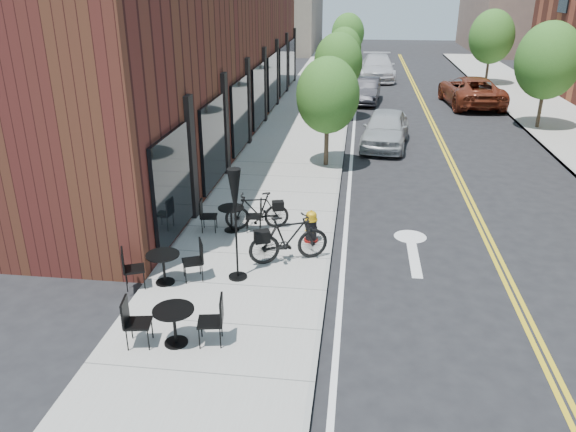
{
  "coord_description": "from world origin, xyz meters",
  "views": [
    {
      "loc": [
        0.5,
        -10.46,
        6.18
      ],
      "look_at": [
        -1.08,
        1.9,
        1.0
      ],
      "focal_mm": 35.0,
      "sensor_mm": 36.0,
      "label": 1
    }
  ],
  "objects_px": {
    "bicycle_left": "(257,211)",
    "bistro_set_a": "(164,264)",
    "bistro_set_b": "(174,321)",
    "patio_umbrella": "(235,201)",
    "parked_car_a": "(386,129)",
    "parked_car_far": "(471,91)",
    "fire_hydrant": "(311,226)",
    "bistro_set_c": "(231,215)",
    "parked_car_b": "(366,90)",
    "parked_car_c": "(377,67)",
    "bicycle_right": "(289,239)"
  },
  "relations": [
    {
      "from": "bicycle_left",
      "to": "parked_car_c",
      "type": "xyz_separation_m",
      "value": [
        3.65,
        26.61,
        0.19
      ]
    },
    {
      "from": "parked_car_c",
      "to": "parked_car_b",
      "type": "bearing_deg",
      "value": -95.92
    },
    {
      "from": "parked_car_a",
      "to": "bicycle_left",
      "type": "bearing_deg",
      "value": -104.39
    },
    {
      "from": "patio_umbrella",
      "to": "parked_car_b",
      "type": "height_order",
      "value": "patio_umbrella"
    },
    {
      "from": "parked_car_b",
      "to": "parked_car_c",
      "type": "distance_m",
      "value": 8.37
    },
    {
      "from": "bistro_set_b",
      "to": "fire_hydrant",
      "type": "bearing_deg",
      "value": 56.83
    },
    {
      "from": "fire_hydrant",
      "to": "bistro_set_b",
      "type": "xyz_separation_m",
      "value": [
        -2.04,
        -4.69,
        0.07
      ]
    },
    {
      "from": "patio_umbrella",
      "to": "bistro_set_c",
      "type": "bearing_deg",
      "value": 105.51
    },
    {
      "from": "parked_car_c",
      "to": "bistro_set_c",
      "type": "bearing_deg",
      "value": -99.53
    },
    {
      "from": "bicycle_left",
      "to": "parked_car_a",
      "type": "height_order",
      "value": "parked_car_a"
    },
    {
      "from": "bistro_set_b",
      "to": "patio_umbrella",
      "type": "distance_m",
      "value": 2.96
    },
    {
      "from": "bicycle_right",
      "to": "bistro_set_a",
      "type": "xyz_separation_m",
      "value": [
        -2.55,
        -1.38,
        -0.12
      ]
    },
    {
      "from": "bistro_set_b",
      "to": "bicycle_left",
      "type": "bearing_deg",
      "value": 74.36
    },
    {
      "from": "bistro_set_c",
      "to": "parked_car_a",
      "type": "distance_m",
      "value": 10.32
    },
    {
      "from": "bicycle_right",
      "to": "fire_hydrant",
      "type": "bearing_deg",
      "value": -43.58
    },
    {
      "from": "fire_hydrant",
      "to": "parked_car_b",
      "type": "height_order",
      "value": "parked_car_b"
    },
    {
      "from": "bicycle_left",
      "to": "bistro_set_a",
      "type": "distance_m",
      "value": 3.48
    },
    {
      "from": "parked_car_b",
      "to": "parked_car_c",
      "type": "xyz_separation_m",
      "value": [
        0.8,
        8.33,
        0.15
      ]
    },
    {
      "from": "parked_car_b",
      "to": "bistro_set_c",
      "type": "bearing_deg",
      "value": -96.08
    },
    {
      "from": "patio_umbrella",
      "to": "parked_car_c",
      "type": "distance_m",
      "value": 29.57
    },
    {
      "from": "bistro_set_c",
      "to": "bistro_set_b",
      "type": "bearing_deg",
      "value": -96.43
    },
    {
      "from": "patio_umbrella",
      "to": "parked_car_a",
      "type": "relative_size",
      "value": 0.59
    },
    {
      "from": "bistro_set_c",
      "to": "parked_car_a",
      "type": "xyz_separation_m",
      "value": [
        4.29,
        9.39,
        0.18
      ]
    },
    {
      "from": "fire_hydrant",
      "to": "patio_umbrella",
      "type": "relative_size",
      "value": 0.33
    },
    {
      "from": "patio_umbrella",
      "to": "parked_car_a",
      "type": "height_order",
      "value": "patio_umbrella"
    },
    {
      "from": "bistro_set_b",
      "to": "parked_car_b",
      "type": "bearing_deg",
      "value": 72.13
    },
    {
      "from": "parked_car_a",
      "to": "parked_car_c",
      "type": "distance_m",
      "value": 17.44
    },
    {
      "from": "bistro_set_a",
      "to": "bistro_set_b",
      "type": "xyz_separation_m",
      "value": [
        0.93,
        -2.14,
        0.01
      ]
    },
    {
      "from": "bistro_set_c",
      "to": "parked_car_b",
      "type": "bearing_deg",
      "value": 71.8
    },
    {
      "from": "bistro_set_a",
      "to": "parked_car_a",
      "type": "bearing_deg",
      "value": 44.03
    },
    {
      "from": "bistro_set_a",
      "to": "fire_hydrant",
      "type": "bearing_deg",
      "value": 17.35
    },
    {
      "from": "parked_car_b",
      "to": "parked_car_c",
      "type": "bearing_deg",
      "value": 89.13
    },
    {
      "from": "bicycle_left",
      "to": "fire_hydrant",
      "type": "bearing_deg",
      "value": 54.06
    },
    {
      "from": "parked_car_a",
      "to": "parked_car_far",
      "type": "xyz_separation_m",
      "value": [
        4.85,
        8.99,
        0.06
      ]
    },
    {
      "from": "parked_car_b",
      "to": "bistro_set_a",
      "type": "bearing_deg",
      "value": -96.8
    },
    {
      "from": "parked_car_c",
      "to": "parked_car_far",
      "type": "bearing_deg",
      "value": -60.57
    },
    {
      "from": "patio_umbrella",
      "to": "parked_car_b",
      "type": "relative_size",
      "value": 0.62
    },
    {
      "from": "bistro_set_c",
      "to": "parked_car_a",
      "type": "bearing_deg",
      "value": 57.91
    },
    {
      "from": "patio_umbrella",
      "to": "fire_hydrant",
      "type": "bearing_deg",
      "value": 55.86
    },
    {
      "from": "bicycle_right",
      "to": "parked_car_a",
      "type": "bearing_deg",
      "value": -37.17
    },
    {
      "from": "bistro_set_a",
      "to": "parked_car_a",
      "type": "relative_size",
      "value": 0.39
    },
    {
      "from": "bicycle_left",
      "to": "bistro_set_b",
      "type": "distance_m",
      "value": 5.31
    },
    {
      "from": "parked_car_b",
      "to": "bicycle_left",
      "type": "bearing_deg",
      "value": -94.23
    },
    {
      "from": "bistro_set_c",
      "to": "parked_car_b",
      "type": "height_order",
      "value": "parked_car_b"
    },
    {
      "from": "bicycle_left",
      "to": "parked_car_c",
      "type": "relative_size",
      "value": 0.3
    },
    {
      "from": "bistro_set_b",
      "to": "parked_car_c",
      "type": "xyz_separation_m",
      "value": [
        4.2,
        31.89,
        0.23
      ]
    },
    {
      "from": "bicycle_left",
      "to": "parked_car_a",
      "type": "bearing_deg",
      "value": 143.86
    },
    {
      "from": "bicycle_right",
      "to": "parked_car_c",
      "type": "bearing_deg",
      "value": -29.1
    },
    {
      "from": "bistro_set_c",
      "to": "parked_car_c",
      "type": "relative_size",
      "value": 0.29
    },
    {
      "from": "bicycle_left",
      "to": "parked_car_c",
      "type": "distance_m",
      "value": 26.86
    }
  ]
}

